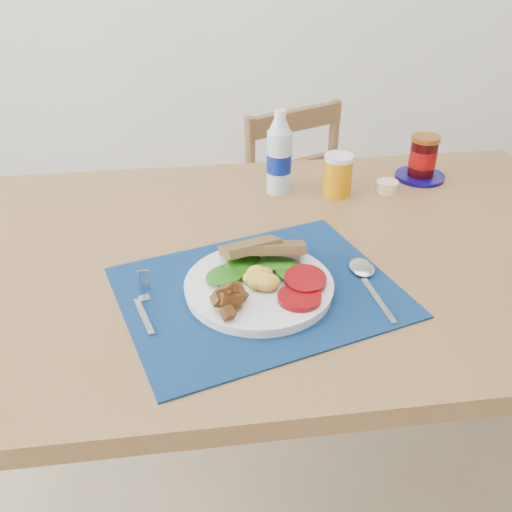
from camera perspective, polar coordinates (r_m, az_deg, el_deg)
The scene contains 10 objects.
table at distance 1.22m, azimuth 3.44°, elevation -2.49°, with size 1.40×0.90×0.75m.
chair_far at distance 1.95m, azimuth 2.01°, elevation 6.63°, with size 0.48×0.47×1.00m.
placemat at distance 1.04m, azimuth 0.29°, elevation -3.60°, with size 0.48×0.38×0.00m, color black.
breakfast_plate at distance 1.02m, azimuth 0.04°, elevation -2.81°, with size 0.27×0.27×0.06m.
fork at distance 1.02m, azimuth -11.10°, elevation -4.80°, with size 0.04×0.15×0.00m.
spoon at distance 1.09m, azimuth 10.96°, elevation -2.10°, with size 0.05×0.20×0.01m.
water_bottle at distance 1.37m, azimuth 2.32°, elevation 9.85°, with size 0.06×0.06×0.20m.
juice_glass at distance 1.39m, azimuth 8.16°, elevation 7.91°, with size 0.07×0.07×0.09m, color #C77705.
ramekin at distance 1.44m, azimuth 12.99°, elevation 6.79°, with size 0.05×0.05×0.03m, color beige.
jam_on_saucer at distance 1.52m, azimuth 16.31°, elevation 9.21°, with size 0.12×0.12×0.11m.
Camera 1 is at (-0.21, -0.78, 1.36)m, focal length 40.00 mm.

